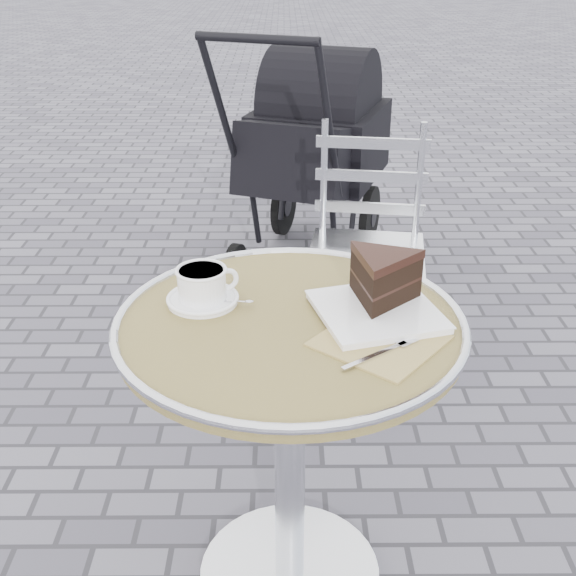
{
  "coord_description": "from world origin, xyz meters",
  "views": [
    {
      "loc": [
        -0.01,
        -1.27,
        1.45
      ],
      "look_at": [
        -0.0,
        0.05,
        0.78
      ],
      "focal_mm": 45.0,
      "sensor_mm": 36.0,
      "label": 1
    }
  ],
  "objects_px": {
    "cafe_table": "(290,388)",
    "cappuccino_set": "(203,287)",
    "cake_plate_set": "(381,286)",
    "baby_stroller": "(312,157)",
    "bistro_chair": "(369,220)"
  },
  "relations": [
    {
      "from": "cappuccino_set",
      "to": "baby_stroller",
      "type": "xyz_separation_m",
      "value": [
        0.3,
        1.84,
        -0.26
      ]
    },
    {
      "from": "cake_plate_set",
      "to": "cappuccino_set",
      "type": "bearing_deg",
      "value": 158.07
    },
    {
      "from": "cafe_table",
      "to": "cake_plate_set",
      "type": "bearing_deg",
      "value": 12.87
    },
    {
      "from": "bistro_chair",
      "to": "baby_stroller",
      "type": "bearing_deg",
      "value": 108.93
    },
    {
      "from": "cappuccino_set",
      "to": "cafe_table",
      "type": "bearing_deg",
      "value": -46.83
    },
    {
      "from": "bistro_chair",
      "to": "baby_stroller",
      "type": "xyz_separation_m",
      "value": [
        -0.16,
        0.87,
        -0.03
      ]
    },
    {
      "from": "cafe_table",
      "to": "cake_plate_set",
      "type": "relative_size",
      "value": 1.9
    },
    {
      "from": "cake_plate_set",
      "to": "baby_stroller",
      "type": "xyz_separation_m",
      "value": [
        -0.07,
        1.88,
        -0.29
      ]
    },
    {
      "from": "cafe_table",
      "to": "cake_plate_set",
      "type": "xyz_separation_m",
      "value": [
        0.19,
        0.04,
        0.22
      ]
    },
    {
      "from": "cafe_table",
      "to": "cappuccino_set",
      "type": "distance_m",
      "value": 0.28
    },
    {
      "from": "cake_plate_set",
      "to": "bistro_chair",
      "type": "xyz_separation_m",
      "value": [
        0.09,
        1.01,
        -0.26
      ]
    },
    {
      "from": "bistro_chair",
      "to": "cafe_table",
      "type": "bearing_deg",
      "value": -96.79
    },
    {
      "from": "cappuccino_set",
      "to": "cake_plate_set",
      "type": "xyz_separation_m",
      "value": [
        0.37,
        -0.04,
        0.02
      ]
    },
    {
      "from": "cappuccino_set",
      "to": "cake_plate_set",
      "type": "relative_size",
      "value": 0.45
    },
    {
      "from": "baby_stroller",
      "to": "cappuccino_set",
      "type": "bearing_deg",
      "value": -79.6
    }
  ]
}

